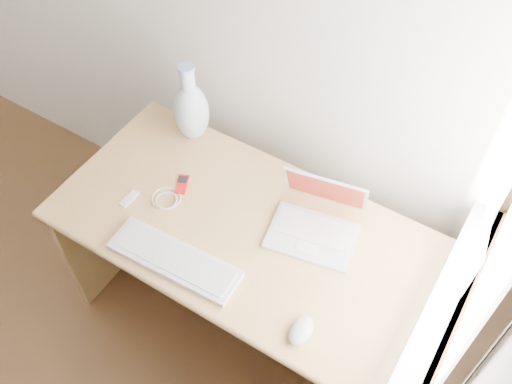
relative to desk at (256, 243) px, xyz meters
The scene contains 9 objects.
window 1.06m from the desk, ahead, with size 0.11×0.99×1.10m.
desk is the anchor object (origin of this frame).
laptop 0.34m from the desk, 11.44° to the left, with size 0.33×0.30×0.20m.
external_keyboard 0.41m from the desk, 110.82° to the right, with size 0.48×0.16×0.02m.
mouse 0.54m from the desk, 41.81° to the right, with size 0.07×0.11×0.04m, color silver.
ipod 0.37m from the desk, behind, with size 0.07×0.10×0.01m.
cable_coil 0.40m from the desk, 157.80° to the right, with size 0.11×0.11×0.01m, color white.
remote 0.52m from the desk, 154.93° to the right, with size 0.03×0.08×0.01m, color white.
vase 0.58m from the desk, 155.19° to the left, with size 0.14×0.14×0.35m.
Camera 1 is at (1.63, 0.32, 2.39)m, focal length 40.00 mm.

